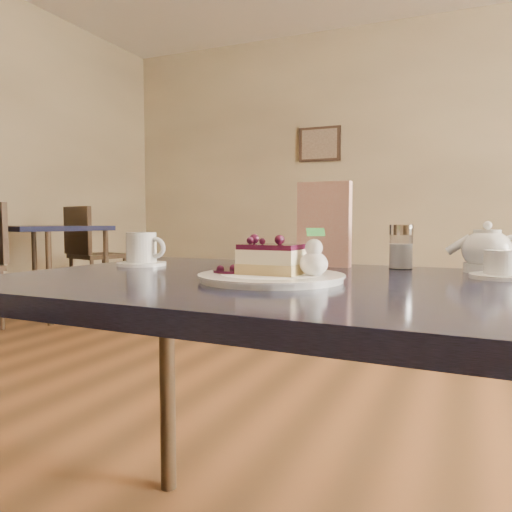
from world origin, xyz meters
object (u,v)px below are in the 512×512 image
at_px(main_table, 281,316).
at_px(tea_set, 489,255).
at_px(dessert_plate, 271,278).
at_px(bg_table_far_left, 42,306).
at_px(cheesecake_slice, 271,260).
at_px(coffee_set, 142,251).

xyz_separation_m(main_table, tea_set, (0.36, 0.25, 0.11)).
relative_size(dessert_plate, tea_set, 1.17).
bearing_deg(bg_table_far_left, tea_set, -14.25).
bearing_deg(cheesecake_slice, bg_table_far_left, 145.10).
relative_size(main_table, tea_set, 5.11).
distance_m(coffee_set, tea_set, 0.78).
distance_m(main_table, bg_table_far_left, 3.83).
relative_size(dessert_plate, bg_table_far_left, 0.14).
bearing_deg(cheesecake_slice, dessert_plate, 0.00).
height_order(cheesecake_slice, bg_table_far_left, bg_table_far_left).
relative_size(main_table, cheesecake_slice, 9.98).
relative_size(main_table, dessert_plate, 4.37).
xyz_separation_m(coffee_set, bg_table_far_left, (-2.63, 2.16, -0.65)).
bearing_deg(main_table, cheesecake_slice, -90.00).
bearing_deg(coffee_set, main_table, -16.67).
bearing_deg(main_table, bg_table_far_left, 145.66).
relative_size(main_table, coffee_set, 8.85).
height_order(main_table, coffee_set, coffee_set).
xyz_separation_m(main_table, coffee_set, (-0.41, 0.12, 0.11)).
bearing_deg(bg_table_far_left, coffee_set, -22.84).
bearing_deg(cheesecake_slice, tea_set, 41.69).
bearing_deg(dessert_plate, main_table, 87.42).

